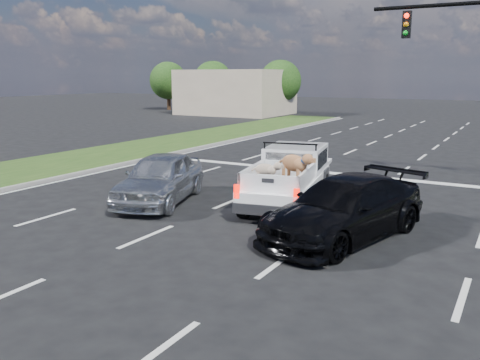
% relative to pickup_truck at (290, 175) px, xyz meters
% --- Properties ---
extents(ground, '(160.00, 160.00, 0.00)m').
position_rel_pickup_truck_xyz_m(ground, '(0.12, -4.69, -0.86)').
color(ground, black).
rests_on(ground, ground).
extents(road_markings, '(17.75, 60.00, 0.01)m').
position_rel_pickup_truck_xyz_m(road_markings, '(0.12, 1.87, -0.85)').
color(road_markings, silver).
rests_on(road_markings, ground).
extents(grass_median_left, '(5.00, 60.00, 0.10)m').
position_rel_pickup_truck_xyz_m(grass_median_left, '(-11.38, 1.31, -0.81)').
color(grass_median_left, '#1F4214').
rests_on(grass_median_left, ground).
extents(curb_left, '(0.15, 60.00, 0.14)m').
position_rel_pickup_truck_xyz_m(curb_left, '(-8.93, 1.31, -0.79)').
color(curb_left, gray).
rests_on(curb_left, ground).
extents(building_left, '(10.00, 8.00, 4.40)m').
position_rel_pickup_truck_xyz_m(building_left, '(-19.88, 31.31, 1.34)').
color(building_left, '#C7B298').
rests_on(building_left, ground).
extents(tree_far_a, '(4.20, 4.20, 5.40)m').
position_rel_pickup_truck_xyz_m(tree_far_a, '(-29.88, 33.31, 2.43)').
color(tree_far_a, '#332114').
rests_on(tree_far_a, ground).
extents(tree_far_b, '(4.20, 4.20, 5.40)m').
position_rel_pickup_truck_xyz_m(tree_far_b, '(-23.88, 33.31, 2.43)').
color(tree_far_b, '#332114').
rests_on(tree_far_b, ground).
extents(tree_far_c, '(4.20, 4.20, 5.40)m').
position_rel_pickup_truck_xyz_m(tree_far_c, '(-15.88, 33.31, 2.43)').
color(tree_far_c, '#332114').
rests_on(tree_far_c, ground).
extents(pickup_truck, '(2.67, 5.15, 1.84)m').
position_rel_pickup_truck_xyz_m(pickup_truck, '(0.00, 0.00, 0.00)').
color(pickup_truck, black).
rests_on(pickup_truck, ground).
extents(silver_sedan, '(3.01, 4.74, 1.50)m').
position_rel_pickup_truck_xyz_m(silver_sedan, '(-3.51, -1.76, -0.11)').
color(silver_sedan, silver).
rests_on(silver_sedan, ground).
extents(black_coupe, '(3.30, 5.32, 1.44)m').
position_rel_pickup_truck_xyz_m(black_coupe, '(2.50, -2.43, -0.14)').
color(black_coupe, black).
rests_on(black_coupe, ground).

